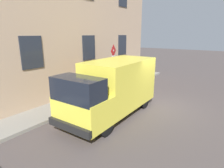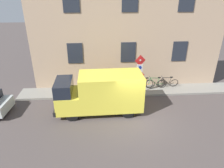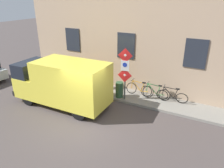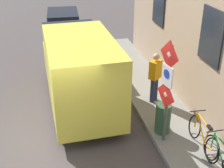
% 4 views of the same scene
% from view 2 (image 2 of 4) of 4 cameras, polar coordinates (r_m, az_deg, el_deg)
% --- Properties ---
extents(ground_plane, '(80.00, 80.00, 0.00)m').
position_cam_2_polar(ground_plane, '(12.52, 6.96, -9.54)').
color(ground_plane, '#4B4240').
extents(sidewalk_slab, '(1.66, 16.11, 0.14)m').
position_cam_2_polar(sidewalk_slab, '(15.45, 4.65, -1.92)').
color(sidewalk_slab, gray).
rests_on(sidewalk_slab, ground_plane).
extents(building_facade, '(0.75, 14.11, 8.89)m').
position_cam_2_polar(building_facade, '(15.16, 4.59, 15.07)').
color(building_facade, tan).
rests_on(building_facade, ground_plane).
extents(sign_post_stacked, '(0.19, 0.55, 2.82)m').
position_cam_2_polar(sign_post_stacked, '(14.24, 7.76, 3.66)').
color(sign_post_stacked, '#474C47').
rests_on(sign_post_stacked, sidewalk_slab).
extents(delivery_van, '(2.12, 5.37, 2.50)m').
position_cam_2_polar(delivery_van, '(12.47, -3.12, -2.35)').
color(delivery_van, yellow).
rests_on(delivery_van, ground_plane).
extents(bicycle_black, '(0.46, 1.72, 0.89)m').
position_cam_2_polar(bicycle_black, '(16.23, 15.32, 0.32)').
color(bicycle_black, black).
rests_on(bicycle_black, sidewalk_slab).
extents(bicycle_green, '(0.46, 1.71, 0.89)m').
position_cam_2_polar(bicycle_green, '(15.95, 12.11, 0.23)').
color(bicycle_green, black).
rests_on(bicycle_green, sidewalk_slab).
extents(bicycle_orange, '(0.46, 1.72, 0.89)m').
position_cam_2_polar(bicycle_orange, '(15.72, 8.81, 0.13)').
color(bicycle_orange, black).
rests_on(bicycle_orange, sidewalk_slab).
extents(pedestrian, '(0.48, 0.45, 1.72)m').
position_cam_2_polar(pedestrian, '(14.78, -0.96, 1.15)').
color(pedestrian, '#262B47').
rests_on(pedestrian, sidewalk_slab).
extents(litter_bin, '(0.44, 0.44, 0.90)m').
position_cam_2_polar(litter_bin, '(14.83, 5.89, -0.94)').
color(litter_bin, '#2D5133').
rests_on(litter_bin, sidewalk_slab).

